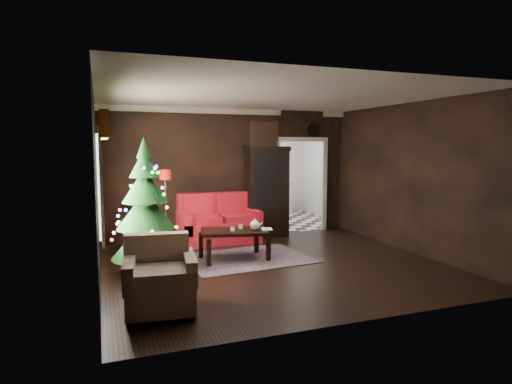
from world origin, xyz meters
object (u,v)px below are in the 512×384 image
object	(u,v)px
teapot	(255,225)
christmas_tree	(145,207)
armchair	(160,274)
wall_clock	(312,129)
loveseat	(219,218)
curio_cabinet	(267,194)
coffee_table	(234,244)
kitchen_table	(270,209)
floor_lamp	(166,207)

from	to	relation	value
teapot	christmas_tree	bearing A→B (deg)	-175.88
armchair	teapot	world-z (taller)	armchair
teapot	wall_clock	bearing A→B (deg)	43.24
loveseat	curio_cabinet	distance (m)	1.25
curio_cabinet	armchair	distance (m)	4.63
wall_clock	teapot	bearing A→B (deg)	-136.76
curio_cabinet	coffee_table	size ratio (longest dim) A/B	1.65
armchair	teapot	bearing A→B (deg)	50.97
kitchen_table	curio_cabinet	bearing A→B (deg)	-114.44
loveseat	teapot	distance (m)	1.63
floor_lamp	christmas_tree	xyz separation A→B (m)	(-0.52, -1.45, 0.22)
loveseat	floor_lamp	bearing A→B (deg)	-165.54
christmas_tree	teapot	xyz separation A→B (m)	(1.86, 0.13, -0.43)
wall_clock	coffee_table	bearing A→B (deg)	-143.13
christmas_tree	armchair	bearing A→B (deg)	-90.27
loveseat	christmas_tree	distance (m)	2.47
wall_clock	curio_cabinet	bearing A→B (deg)	-171.47
floor_lamp	armchair	size ratio (longest dim) A/B	1.66
wall_clock	armchair	bearing A→B (deg)	-136.35
loveseat	floor_lamp	xyz separation A→B (m)	(-1.13, -0.29, 0.33)
floor_lamp	christmas_tree	size ratio (longest dim) A/B	0.70
loveseat	curio_cabinet	xyz separation A→B (m)	(1.15, 0.22, 0.45)
christmas_tree	teapot	size ratio (longest dim) A/B	10.33
curio_cabinet	christmas_tree	world-z (taller)	christmas_tree
christmas_tree	coffee_table	distance (m)	1.74
christmas_tree	curio_cabinet	bearing A→B (deg)	35.04
armchair	teapot	size ratio (longest dim) A/B	4.36
wall_clock	kitchen_table	distance (m)	2.43
floor_lamp	christmas_tree	distance (m)	1.56
armchair	kitchen_table	distance (m)	6.14
christmas_tree	teapot	world-z (taller)	christmas_tree
floor_lamp	wall_clock	world-z (taller)	wall_clock
loveseat	christmas_tree	world-z (taller)	christmas_tree
loveseat	wall_clock	size ratio (longest dim) A/B	5.31
coffee_table	teapot	bearing A→B (deg)	-25.10
floor_lamp	teapot	distance (m)	1.89
curio_cabinet	floor_lamp	distance (m)	2.34
teapot	kitchen_table	size ratio (longest dim) A/B	0.26
teapot	loveseat	bearing A→B (deg)	97.49
loveseat	wall_clock	xyz separation A→B (m)	(2.35, 0.40, 1.88)
curio_cabinet	teapot	world-z (taller)	curio_cabinet
curio_cabinet	armchair	world-z (taller)	curio_cabinet
floor_lamp	kitchen_table	world-z (taller)	floor_lamp
armchair	curio_cabinet	bearing A→B (deg)	59.24
floor_lamp	wall_clock	size ratio (longest dim) A/B	4.48
loveseat	kitchen_table	world-z (taller)	loveseat
coffee_table	wall_clock	world-z (taller)	wall_clock
floor_lamp	coffee_table	bearing A→B (deg)	-49.02
teapot	kitchen_table	world-z (taller)	kitchen_table
christmas_tree	wall_clock	world-z (taller)	wall_clock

